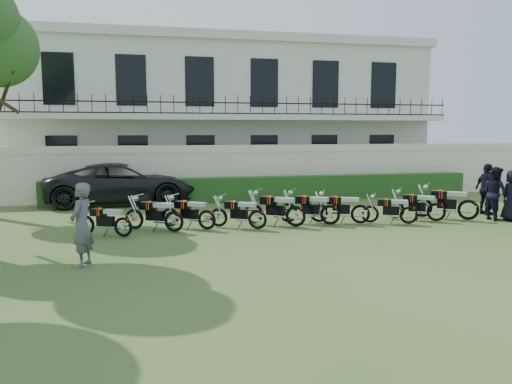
# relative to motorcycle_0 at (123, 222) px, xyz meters

# --- Properties ---
(ground) EXTENTS (100.00, 100.00, 0.00)m
(ground) POSITION_rel_motorcycle_0_xyz_m (4.62, -1.01, -0.43)
(ground) COLOR #355020
(ground) RESTS_ON ground
(perimeter_wall) EXTENTS (30.00, 0.35, 2.30)m
(perimeter_wall) POSITION_rel_motorcycle_0_xyz_m (4.62, 6.99, 0.74)
(perimeter_wall) COLOR #F0E6CA
(perimeter_wall) RESTS_ON ground
(hedge) EXTENTS (18.00, 0.60, 1.00)m
(hedge) POSITION_rel_motorcycle_0_xyz_m (5.62, 6.19, 0.07)
(hedge) COLOR #204619
(hedge) RESTS_ON ground
(building) EXTENTS (20.40, 9.60, 7.40)m
(building) POSITION_rel_motorcycle_0_xyz_m (4.62, 12.95, 3.28)
(building) COLOR silver
(building) RESTS_ON ground
(motorcycle_0) EXTENTS (1.57, 0.89, 0.94)m
(motorcycle_0) POSITION_rel_motorcycle_0_xyz_m (0.00, 0.00, 0.00)
(motorcycle_0) COLOR black
(motorcycle_0) RESTS_ON ground
(motorcycle_1) EXTENTS (1.69, 1.04, 1.04)m
(motorcycle_1) POSITION_rel_motorcycle_0_xyz_m (1.40, 0.36, 0.05)
(motorcycle_1) COLOR black
(motorcycle_1) RESTS_ON ground
(motorcycle_2) EXTENTS (1.56, 1.11, 1.00)m
(motorcycle_2) POSITION_rel_motorcycle_0_xyz_m (2.36, 0.49, 0.03)
(motorcycle_2) COLOR black
(motorcycle_2) RESTS_ON ground
(motorcycle_3) EXTENTS (1.62, 0.98, 0.99)m
(motorcycle_3) POSITION_rel_motorcycle_0_xyz_m (3.83, 0.23, 0.02)
(motorcycle_3) COLOR black
(motorcycle_3) RESTS_ON ground
(motorcycle_4) EXTENTS (1.73, 1.20, 1.10)m
(motorcycle_4) POSITION_rel_motorcycle_0_xyz_m (5.04, 0.33, 0.07)
(motorcycle_4) COLOR black
(motorcycle_4) RESTS_ON ground
(motorcycle_5) EXTENTS (1.74, 1.08, 1.07)m
(motorcycle_5) POSITION_rel_motorcycle_0_xyz_m (6.17, 0.40, 0.06)
(motorcycle_5) COLOR black
(motorcycle_5) RESTS_ON ground
(motorcycle_6) EXTENTS (1.77, 0.89, 1.03)m
(motorcycle_6) POSITION_rel_motorcycle_0_xyz_m (7.17, 0.38, 0.04)
(motorcycle_6) COLOR black
(motorcycle_6) RESTS_ON ground
(motorcycle_7) EXTENTS (1.63, 0.80, 0.94)m
(motorcycle_7) POSITION_rel_motorcycle_0_xyz_m (8.63, 0.02, 0.00)
(motorcycle_7) COLOR black
(motorcycle_7) RESTS_ON ground
(motorcycle_8) EXTENTS (1.59, 1.13, 1.02)m
(motorcycle_8) POSITION_rel_motorcycle_0_xyz_m (9.72, 0.23, 0.04)
(motorcycle_8) COLOR black
(motorcycle_8) RESTS_ON ground
(motorcycle_9) EXTENTS (1.76, 1.30, 1.14)m
(motorcycle_9) POSITION_rel_motorcycle_0_xyz_m (10.85, 0.19, 0.09)
(motorcycle_9) COLOR black
(motorcycle_9) RESTS_ON ground
(suv) EXTENTS (6.01, 3.03, 1.63)m
(suv) POSITION_rel_motorcycle_0_xyz_m (-0.31, 6.56, 0.38)
(suv) COLOR black
(suv) RESTS_ON ground
(inspector) EXTENTS (0.63, 0.77, 1.83)m
(inspector) POSITION_rel_motorcycle_0_xyz_m (-0.74, -2.77, 0.48)
(inspector) COLOR slate
(inspector) RESTS_ON ground
(officer_3) EXTENTS (0.66, 0.90, 1.68)m
(officer_3) POSITION_rel_motorcycle_0_xyz_m (12.22, -0.12, 0.40)
(officer_3) COLOR black
(officer_3) RESTS_ON ground
(officer_4) EXTENTS (0.67, 0.86, 1.75)m
(officer_4) POSITION_rel_motorcycle_0_xyz_m (11.83, 0.20, 0.44)
(officer_4) COLOR black
(officer_4) RESTS_ON ground
(officer_5) EXTENTS (0.47, 1.06, 1.79)m
(officer_5) POSITION_rel_motorcycle_0_xyz_m (12.19, 1.10, 0.46)
(officer_5) COLOR black
(officer_5) RESTS_ON ground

